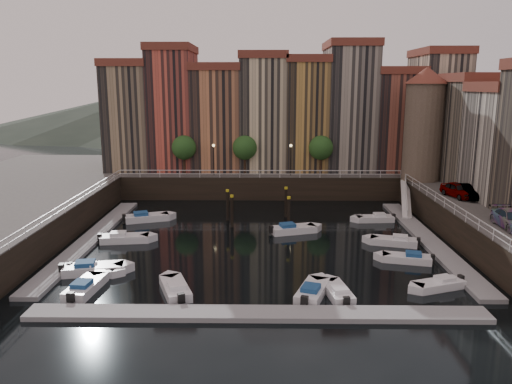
{
  "coord_description": "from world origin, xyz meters",
  "views": [
    {
      "loc": [
        0.31,
        -46.91,
        14.73
      ],
      "look_at": [
        -0.34,
        4.0,
        3.72
      ],
      "focal_mm": 35.0,
      "sensor_mm": 36.0,
      "label": 1
    }
  ],
  "objects_px": {
    "car_b": "(469,192)",
    "boat_left_0": "(92,269)",
    "boat_left_1": "(92,270)",
    "car_c": "(512,220)",
    "car_a": "(458,191)",
    "gangway": "(406,197)",
    "corner_tower": "(424,122)",
    "boat_left_2": "(124,238)",
    "mooring_pilings": "(259,208)"
  },
  "relations": [
    {
      "from": "corner_tower",
      "to": "gangway",
      "type": "distance_m",
      "value": 9.86
    },
    {
      "from": "boat_left_0",
      "to": "boat_left_2",
      "type": "distance_m",
      "value": 8.11
    },
    {
      "from": "mooring_pilings",
      "to": "car_b",
      "type": "height_order",
      "value": "car_b"
    },
    {
      "from": "car_a",
      "to": "car_c",
      "type": "distance_m",
      "value": 11.46
    },
    {
      "from": "boat_left_2",
      "to": "car_a",
      "type": "bearing_deg",
      "value": 2.31
    },
    {
      "from": "car_b",
      "to": "car_c",
      "type": "height_order",
      "value": "car_b"
    },
    {
      "from": "car_b",
      "to": "boat_left_1",
      "type": "bearing_deg",
      "value": -161.98
    },
    {
      "from": "gangway",
      "to": "car_c",
      "type": "relative_size",
      "value": 1.65
    },
    {
      "from": "car_b",
      "to": "boat_left_2",
      "type": "bearing_deg",
      "value": -174.35
    },
    {
      "from": "boat_left_2",
      "to": "car_b",
      "type": "distance_m",
      "value": 35.35
    },
    {
      "from": "mooring_pilings",
      "to": "boat_left_1",
      "type": "relative_size",
      "value": 1.62
    },
    {
      "from": "gangway",
      "to": "car_c",
      "type": "xyz_separation_m",
      "value": [
        3.86,
        -16.91,
        1.81
      ]
    },
    {
      "from": "gangway",
      "to": "boat_left_2",
      "type": "xyz_separation_m",
      "value": [
        -30.0,
        -11.55,
        -1.55
      ]
    },
    {
      "from": "car_c",
      "to": "car_b",
      "type": "bearing_deg",
      "value": 86.52
    },
    {
      "from": "car_b",
      "to": "gangway",
      "type": "bearing_deg",
      "value": 124.95
    },
    {
      "from": "boat_left_1",
      "to": "boat_left_0",
      "type": "bearing_deg",
      "value": 130.29
    },
    {
      "from": "car_c",
      "to": "car_a",
      "type": "bearing_deg",
      "value": 91.45
    },
    {
      "from": "boat_left_0",
      "to": "car_b",
      "type": "height_order",
      "value": "car_b"
    },
    {
      "from": "corner_tower",
      "to": "boat_left_0",
      "type": "xyz_separation_m",
      "value": [
        -33.21,
        -24.16,
        -9.81
      ]
    },
    {
      "from": "corner_tower",
      "to": "boat_left_2",
      "type": "distance_m",
      "value": 37.9
    },
    {
      "from": "car_b",
      "to": "boat_left_0",
      "type": "bearing_deg",
      "value": -162.15
    },
    {
      "from": "mooring_pilings",
      "to": "boat_left_0",
      "type": "xyz_separation_m",
      "value": [
        -13.13,
        -14.86,
        -1.27
      ]
    },
    {
      "from": "gangway",
      "to": "boat_left_0",
      "type": "height_order",
      "value": "gangway"
    },
    {
      "from": "boat_left_0",
      "to": "car_c",
      "type": "xyz_separation_m",
      "value": [
        34.18,
        2.75,
        3.35
      ]
    },
    {
      "from": "corner_tower",
      "to": "gangway",
      "type": "bearing_deg",
      "value": -122.8
    },
    {
      "from": "boat_left_2",
      "to": "car_b",
      "type": "xyz_separation_m",
      "value": [
        34.75,
        5.56,
        3.37
      ]
    },
    {
      "from": "boat_left_2",
      "to": "car_b",
      "type": "height_order",
      "value": "car_b"
    },
    {
      "from": "boat_left_0",
      "to": "corner_tower",
      "type": "bearing_deg",
      "value": 25.25
    },
    {
      "from": "boat_left_2",
      "to": "car_b",
      "type": "relative_size",
      "value": 1.08
    },
    {
      "from": "mooring_pilings",
      "to": "car_a",
      "type": "relative_size",
      "value": 1.52
    },
    {
      "from": "mooring_pilings",
      "to": "boat_left_2",
      "type": "distance_m",
      "value": 14.55
    },
    {
      "from": "mooring_pilings",
      "to": "car_a",
      "type": "xyz_separation_m",
      "value": [
        20.98,
        -0.66,
        2.12
      ]
    },
    {
      "from": "boat_left_1",
      "to": "car_c",
      "type": "height_order",
      "value": "car_c"
    },
    {
      "from": "car_b",
      "to": "car_a",
      "type": "bearing_deg",
      "value": 146.92
    },
    {
      "from": "corner_tower",
      "to": "car_c",
      "type": "bearing_deg",
      "value": -87.42
    },
    {
      "from": "gangway",
      "to": "mooring_pilings",
      "type": "xyz_separation_m",
      "value": [
        -17.18,
        -4.8,
        -0.27
      ]
    },
    {
      "from": "car_b",
      "to": "car_c",
      "type": "distance_m",
      "value": 10.96
    },
    {
      "from": "boat_left_2",
      "to": "car_c",
      "type": "distance_m",
      "value": 34.45
    },
    {
      "from": "boat_left_1",
      "to": "car_b",
      "type": "bearing_deg",
      "value": 31.25
    },
    {
      "from": "boat_left_1",
      "to": "car_a",
      "type": "relative_size",
      "value": 0.94
    },
    {
      "from": "boat_left_0",
      "to": "car_a",
      "type": "distance_m",
      "value": 37.11
    },
    {
      "from": "corner_tower",
      "to": "car_b",
      "type": "relative_size",
      "value": 3.08
    },
    {
      "from": "car_c",
      "to": "corner_tower",
      "type": "bearing_deg",
      "value": 93.73
    },
    {
      "from": "corner_tower",
      "to": "boat_left_2",
      "type": "xyz_separation_m",
      "value": [
        -32.9,
        -16.05,
        -9.83
      ]
    },
    {
      "from": "corner_tower",
      "to": "gangway",
      "type": "relative_size",
      "value": 1.66
    },
    {
      "from": "corner_tower",
      "to": "mooring_pilings",
      "type": "xyz_separation_m",
      "value": [
        -20.08,
        -9.3,
        -8.54
      ]
    },
    {
      "from": "mooring_pilings",
      "to": "boat_left_1",
      "type": "bearing_deg",
      "value": -131.17
    },
    {
      "from": "gangway",
      "to": "car_b",
      "type": "xyz_separation_m",
      "value": [
        4.75,
        -5.99,
        1.82
      ]
    },
    {
      "from": "car_a",
      "to": "car_b",
      "type": "bearing_deg",
      "value": -43.73
    },
    {
      "from": "corner_tower",
      "to": "boat_left_0",
      "type": "relative_size",
      "value": 2.74
    }
  ]
}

